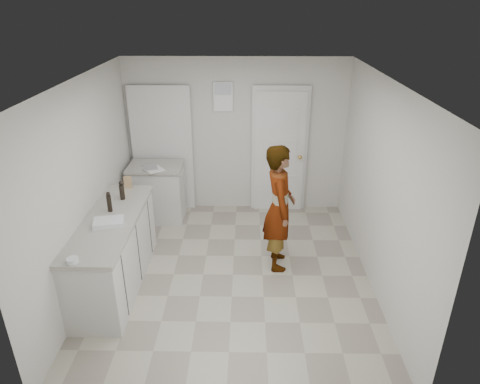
{
  "coord_description": "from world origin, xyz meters",
  "views": [
    {
      "loc": [
        0.17,
        -4.62,
        3.33
      ],
      "look_at": [
        0.09,
        0.4,
        1.01
      ],
      "focal_mm": 32.0,
      "sensor_mm": 36.0,
      "label": 1
    }
  ],
  "objects_px": {
    "spice_jar": "(123,193)",
    "oil_cruet_b": "(109,202)",
    "oil_cruet_a": "(122,191)",
    "baking_dish": "(109,223)",
    "egg_bowl": "(72,260)",
    "person": "(279,208)",
    "cake_mix_box": "(128,182)"
  },
  "relations": [
    {
      "from": "oil_cruet_a",
      "to": "oil_cruet_b",
      "type": "distance_m",
      "value": 0.35
    },
    {
      "from": "spice_jar",
      "to": "oil_cruet_b",
      "type": "distance_m",
      "value": 0.45
    },
    {
      "from": "baking_dish",
      "to": "egg_bowl",
      "type": "height_order",
      "value": "baking_dish"
    },
    {
      "from": "oil_cruet_a",
      "to": "egg_bowl",
      "type": "height_order",
      "value": "oil_cruet_a"
    },
    {
      "from": "spice_jar",
      "to": "oil_cruet_a",
      "type": "xyz_separation_m",
      "value": [
        0.02,
        -0.1,
        0.08
      ]
    },
    {
      "from": "oil_cruet_a",
      "to": "egg_bowl",
      "type": "xyz_separation_m",
      "value": [
        -0.11,
        -1.44,
        -0.1
      ]
    },
    {
      "from": "person",
      "to": "baking_dish",
      "type": "relative_size",
      "value": 4.47
    },
    {
      "from": "person",
      "to": "baking_dish",
      "type": "distance_m",
      "value": 2.1
    },
    {
      "from": "baking_dish",
      "to": "egg_bowl",
      "type": "relative_size",
      "value": 3.21
    },
    {
      "from": "baking_dish",
      "to": "oil_cruet_a",
      "type": "bearing_deg",
      "value": 91.68
    },
    {
      "from": "oil_cruet_a",
      "to": "spice_jar",
      "type": "bearing_deg",
      "value": 99.11
    },
    {
      "from": "cake_mix_box",
      "to": "egg_bowl",
      "type": "distance_m",
      "value": 1.8
    },
    {
      "from": "person",
      "to": "cake_mix_box",
      "type": "relative_size",
      "value": 10.33
    },
    {
      "from": "spice_jar",
      "to": "oil_cruet_a",
      "type": "bearing_deg",
      "value": -80.89
    },
    {
      "from": "spice_jar",
      "to": "cake_mix_box",
      "type": "bearing_deg",
      "value": 90.71
    },
    {
      "from": "person",
      "to": "cake_mix_box",
      "type": "bearing_deg",
      "value": 76.14
    },
    {
      "from": "baking_dish",
      "to": "egg_bowl",
      "type": "distance_m",
      "value": 0.78
    },
    {
      "from": "person",
      "to": "oil_cruet_b",
      "type": "bearing_deg",
      "value": 95.39
    },
    {
      "from": "cake_mix_box",
      "to": "oil_cruet_a",
      "type": "bearing_deg",
      "value": -92.65
    },
    {
      "from": "spice_jar",
      "to": "egg_bowl",
      "type": "distance_m",
      "value": 1.55
    },
    {
      "from": "cake_mix_box",
      "to": "oil_cruet_b",
      "type": "height_order",
      "value": "oil_cruet_b"
    },
    {
      "from": "spice_jar",
      "to": "oil_cruet_b",
      "type": "height_order",
      "value": "oil_cruet_b"
    },
    {
      "from": "oil_cruet_b",
      "to": "oil_cruet_a",
      "type": "bearing_deg",
      "value": 79.6
    },
    {
      "from": "person",
      "to": "egg_bowl",
      "type": "height_order",
      "value": "person"
    },
    {
      "from": "oil_cruet_b",
      "to": "egg_bowl",
      "type": "bearing_deg",
      "value": -92.66
    },
    {
      "from": "oil_cruet_b",
      "to": "person",
      "type": "bearing_deg",
      "value": 7.47
    },
    {
      "from": "person",
      "to": "egg_bowl",
      "type": "xyz_separation_m",
      "value": [
        -2.14,
        -1.37,
        0.1
      ]
    },
    {
      "from": "person",
      "to": "baking_dish",
      "type": "bearing_deg",
      "value": 104.83
    },
    {
      "from": "baking_dish",
      "to": "egg_bowl",
      "type": "xyz_separation_m",
      "value": [
        -0.13,
        -0.76,
        -0.0
      ]
    },
    {
      "from": "oil_cruet_b",
      "to": "egg_bowl",
      "type": "height_order",
      "value": "oil_cruet_b"
    },
    {
      "from": "egg_bowl",
      "to": "cake_mix_box",
      "type": "bearing_deg",
      "value": 87.0
    },
    {
      "from": "oil_cruet_a",
      "to": "oil_cruet_b",
      "type": "bearing_deg",
      "value": -100.4
    }
  ]
}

